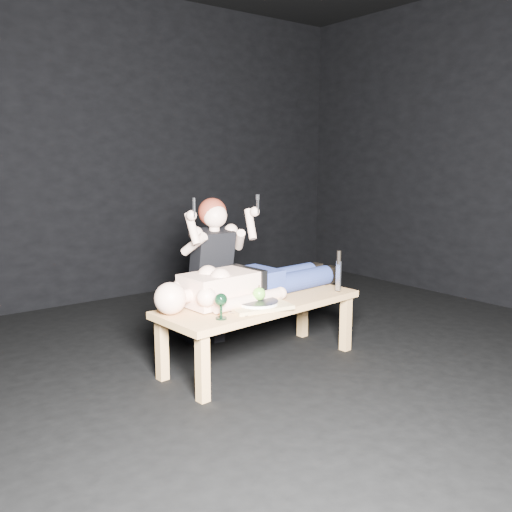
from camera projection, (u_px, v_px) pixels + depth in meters
name	position (u px, v px, depth m)	size (l,w,h in m)	color
ground	(303.00, 361.00, 3.81)	(5.00, 5.00, 0.00)	black
back_wall	(139.00, 149.00, 5.51)	(5.00, 5.00, 0.00)	black
table	(260.00, 332.00, 3.74)	(1.45, 0.54, 0.45)	tan
lying_man	(254.00, 278.00, 3.79)	(1.41, 0.43, 0.26)	beige
kneeling_woman	(208.00, 270.00, 4.08)	(0.61, 0.69, 1.15)	black
serving_tray	(258.00, 306.00, 3.52)	(0.39, 0.28, 0.02)	tan
plate	(258.00, 302.00, 3.51)	(0.26, 0.26, 0.02)	white
apple	(259.00, 294.00, 3.52)	(0.09, 0.09, 0.09)	green
goblet	(221.00, 306.00, 3.25)	(0.08, 0.08, 0.16)	black
fork_flat	(238.00, 314.00, 3.36)	(0.01, 0.15, 0.01)	#B2B2B7
knife_flat	(279.00, 304.00, 3.60)	(0.01, 0.15, 0.01)	#B2B2B7
spoon_flat	(272.00, 301.00, 3.67)	(0.01, 0.15, 0.01)	#B2B2B7
carving_knife	(339.00, 272.00, 3.90)	(0.04, 0.04, 0.30)	#B2B2B7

